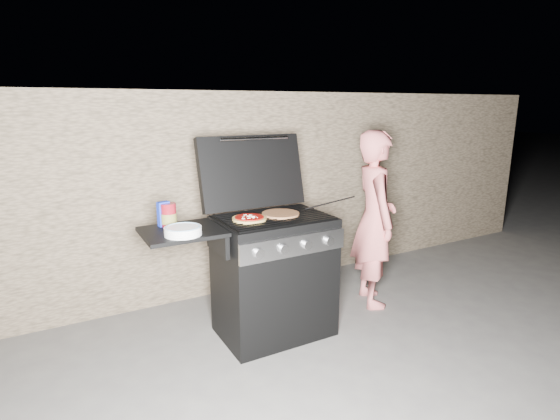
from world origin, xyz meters
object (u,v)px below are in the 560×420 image
person (374,219)px  sauce_jar (169,215)px  gas_grill (243,282)px  pizza_topped (249,218)px

person → sauce_jar: bearing=110.1°
gas_grill → sauce_jar: (-0.47, 0.13, 0.52)m
gas_grill → person: 1.28m
gas_grill → person: (1.25, 0.07, 0.29)m
sauce_jar → person: person is taller
person → pizza_topped: bearing=115.9°
person → gas_grill: bearing=115.2°
gas_grill → person: person is taller
sauce_jar → person: size_ratio=0.10×
pizza_topped → person: 1.21m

